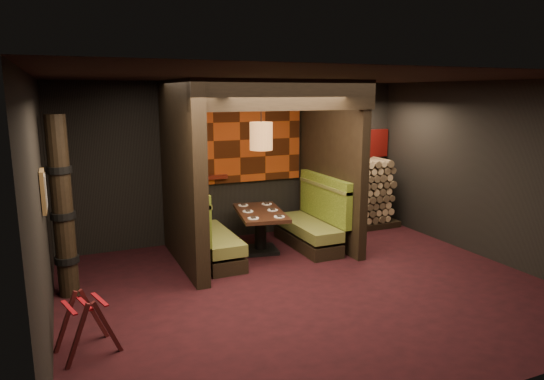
{
  "coord_description": "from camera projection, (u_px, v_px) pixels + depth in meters",
  "views": [
    {
      "loc": [
        -3.02,
        -5.57,
        2.66
      ],
      "look_at": [
        0.0,
        1.3,
        1.15
      ],
      "focal_mm": 32.0,
      "sensor_mm": 36.0,
      "label": 1
    }
  ],
  "objects": [
    {
      "name": "floor",
      "position": [
        310.0,
        289.0,
        6.71
      ],
      "size": [
        6.5,
        5.5,
        0.02
      ],
      "primitive_type": "cube",
      "color": "black",
      "rests_on": "ground"
    },
    {
      "name": "ceiling",
      "position": [
        313.0,
        77.0,
        6.14
      ],
      "size": [
        6.5,
        5.5,
        0.02
      ],
      "primitive_type": "cube",
      "color": "black",
      "rests_on": "ground"
    },
    {
      "name": "wall_back",
      "position": [
        240.0,
        161.0,
        8.91
      ],
      "size": [
        6.5,
        0.02,
        2.85
      ],
      "primitive_type": "cube",
      "color": "black",
      "rests_on": "ground"
    },
    {
      "name": "wall_front",
      "position": [
        472.0,
        247.0,
        3.95
      ],
      "size": [
        6.5,
        0.02,
        2.85
      ],
      "primitive_type": "cube",
      "color": "black",
      "rests_on": "ground"
    },
    {
      "name": "wall_left",
      "position": [
        41.0,
        211.0,
        5.14
      ],
      "size": [
        0.02,
        5.5,
        2.85
      ],
      "primitive_type": "cube",
      "color": "black",
      "rests_on": "ground"
    },
    {
      "name": "wall_right",
      "position": [
        492.0,
        172.0,
        7.71
      ],
      "size": [
        0.02,
        5.5,
        2.85
      ],
      "primitive_type": "cube",
      "color": "black",
      "rests_on": "ground"
    },
    {
      "name": "partition_left",
      "position": [
        182.0,
        175.0,
        7.38
      ],
      "size": [
        0.2,
        2.2,
        2.85
      ],
      "primitive_type": "cube",
      "color": "black",
      "rests_on": "floor"
    },
    {
      "name": "partition_right",
      "position": [
        331.0,
        165.0,
        8.47
      ],
      "size": [
        0.15,
        2.1,
        2.85
      ],
      "primitive_type": "cube",
      "color": "black",
      "rests_on": "floor"
    },
    {
      "name": "header_beam",
      "position": [
        288.0,
        95.0,
        6.81
      ],
      "size": [
        2.85,
        0.18,
        0.44
      ],
      "primitive_type": "cube",
      "color": "black",
      "rests_on": "partition_left"
    },
    {
      "name": "tapa_back_panel",
      "position": [
        239.0,
        140.0,
        8.77
      ],
      "size": [
        2.4,
        0.06,
        1.55
      ],
      "primitive_type": "cube",
      "color": "#97360F",
      "rests_on": "wall_back"
    },
    {
      "name": "tapa_side_panel",
      "position": [
        186.0,
        146.0,
        7.5
      ],
      "size": [
        0.04,
        1.85,
        1.45
      ],
      "primitive_type": "cube",
      "color": "#97360F",
      "rests_on": "partition_left"
    },
    {
      "name": "lacquer_shelf",
      "position": [
        211.0,
        177.0,
        8.62
      ],
      "size": [
        0.6,
        0.12,
        0.07
      ],
      "primitive_type": "cube",
      "color": "#4F150C",
      "rests_on": "wall_back"
    },
    {
      "name": "booth_bench_left",
      "position": [
        208.0,
        237.0,
        7.73
      ],
      "size": [
        0.68,
        1.6,
        1.14
      ],
      "color": "black",
      "rests_on": "floor"
    },
    {
      "name": "booth_bench_right",
      "position": [
        313.0,
        224.0,
        8.48
      ],
      "size": [
        0.68,
        1.6,
        1.14
      ],
      "color": "black",
      "rests_on": "floor"
    },
    {
      "name": "dining_table",
      "position": [
        260.0,
        224.0,
        8.16
      ],
      "size": [
        0.97,
        1.46,
        0.71
      ],
      "color": "black",
      "rests_on": "floor"
    },
    {
      "name": "place_settings",
      "position": [
        260.0,
        210.0,
        8.12
      ],
      "size": [
        0.77,
        1.17,
        0.03
      ],
      "color": "white",
      "rests_on": "dining_table"
    },
    {
      "name": "pendant_lamp",
      "position": [
        261.0,
        136.0,
        7.82
      ],
      "size": [
        0.37,
        0.37,
        1.11
      ],
      "color": "#9A6333",
      "rests_on": "ceiling"
    },
    {
      "name": "framed_picture",
      "position": [
        44.0,
        191.0,
        5.21
      ],
      "size": [
        0.05,
        0.36,
        0.46
      ],
      "color": "olive",
      "rests_on": "wall_left"
    },
    {
      "name": "luggage_rack",
      "position": [
        86.0,
        322.0,
        5.01
      ],
      "size": [
        0.7,
        0.58,
        0.66
      ],
      "color": "#461415",
      "rests_on": "floor"
    },
    {
      "name": "totem_column",
      "position": [
        63.0,
        209.0,
        6.26
      ],
      "size": [
        0.31,
        0.31,
        2.4
      ],
      "color": "black",
      "rests_on": "floor"
    },
    {
      "name": "firewood_stack",
      "position": [
        356.0,
        194.0,
        9.59
      ],
      "size": [
        1.73,
        0.7,
        1.36
      ],
      "color": "black",
      "rests_on": "floor"
    },
    {
      "name": "mosaic_header",
      "position": [
        349.0,
        144.0,
        9.69
      ],
      "size": [
        1.83,
        0.1,
        0.56
      ],
      "primitive_type": "cube",
      "color": "maroon",
      "rests_on": "wall_back"
    },
    {
      "name": "bay_front_post",
      "position": [
        328.0,
        162.0,
        8.74
      ],
      "size": [
        0.08,
        0.08,
        2.85
      ],
      "primitive_type": "cube",
      "color": "black",
      "rests_on": "floor"
    }
  ]
}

